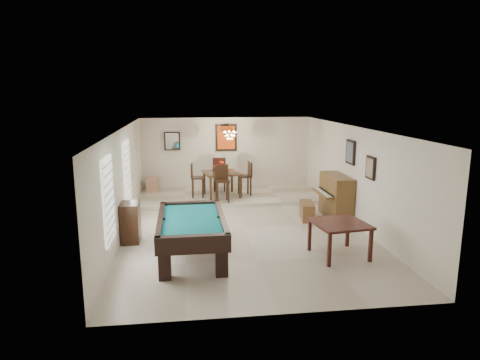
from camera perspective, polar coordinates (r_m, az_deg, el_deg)
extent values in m
cube|color=beige|center=(11.27, 0.39, -6.40)|extent=(6.00, 9.00, 0.02)
cube|color=silver|center=(15.35, -1.85, 3.48)|extent=(6.00, 0.04, 2.60)
cube|color=silver|center=(6.66, 5.63, -7.57)|extent=(6.00, 0.04, 2.60)
cube|color=silver|center=(10.96, -15.35, -0.27)|extent=(0.04, 9.00, 2.60)
cube|color=silver|center=(11.72, 15.10, 0.51)|extent=(0.04, 9.00, 2.60)
cube|color=white|center=(10.75, 0.41, 6.94)|extent=(6.00, 9.00, 0.04)
cube|color=beige|center=(14.36, -1.34, -2.14)|extent=(6.00, 2.50, 0.12)
cube|color=white|center=(8.81, -17.12, -2.56)|extent=(0.06, 1.00, 1.70)
cube|color=white|center=(11.52, -14.82, 0.84)|extent=(0.06, 1.00, 1.70)
cube|color=brown|center=(12.07, 8.92, -4.09)|extent=(0.46, 0.90, 0.48)
cube|color=black|center=(10.44, -14.38, -5.49)|extent=(0.42, 0.63, 0.94)
cube|color=tan|center=(15.06, -11.60, -0.58)|extent=(0.42, 0.52, 0.46)
cube|color=#D84C14|center=(15.23, -1.85, 5.69)|extent=(0.75, 0.06, 0.95)
cube|color=white|center=(15.18, -9.04, 5.15)|extent=(0.55, 0.06, 0.65)
cube|color=slate|center=(11.88, 14.53, 3.62)|extent=(0.06, 0.55, 0.65)
cube|color=gray|center=(10.73, 17.02, 1.57)|extent=(0.06, 0.45, 0.55)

